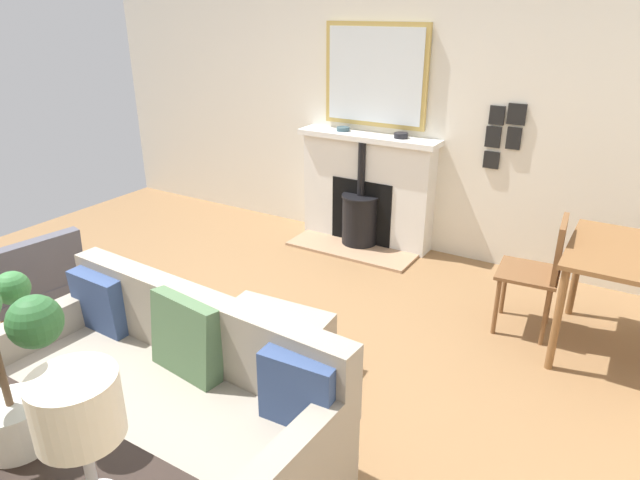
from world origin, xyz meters
The scene contains 13 objects.
ground_plane centered at (0.00, 0.00, 0.00)m, with size 5.01×6.38×0.01m, color olive.
wall_left centered at (-2.50, 0.00, 1.44)m, with size 0.12×6.38×2.89m, color silver.
fireplace centered at (-2.30, 0.00, 0.47)m, with size 0.62×1.36×1.06m.
mirror_over_mantel centered at (-2.42, 0.00, 1.58)m, with size 0.04×1.00×0.90m.
mantel_bowl_near centered at (-2.32, -0.27, 1.09)m, with size 0.13×0.13×0.04m.
mantel_bowl_far centered at (-2.32, 0.32, 1.09)m, with size 0.13×0.13×0.05m.
sofa centered at (0.79, 0.45, 0.36)m, with size 0.94×1.86×0.85m.
ottoman centered at (-0.03, 0.46, 0.24)m, with size 0.69×0.72×0.39m.
armchair_accent centered at (0.37, -1.21, 0.42)m, with size 0.75×0.67×0.76m.
table_lamp_far_end centered at (1.56, 1.05, 1.13)m, with size 0.24×0.24×0.44m.
dining_table centered at (-1.45, 2.28, 0.63)m, with size 0.90×0.74×0.74m.
dining_chair_near_fireplace centered at (-1.46, 1.77, 0.51)m, with size 0.43×0.43×0.86m.
photo_gallery_row centered at (-2.43, 1.18, 1.19)m, with size 0.02×0.30×0.55m.
Camera 1 is at (2.25, 2.24, 2.15)m, focal length 31.23 mm.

